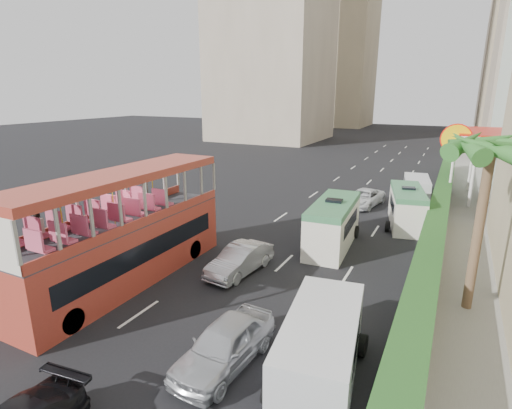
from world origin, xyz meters
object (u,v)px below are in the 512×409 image
Objects in this scene: car_silver_lane_b at (225,364)px; van_asset at (363,206)px; panel_van_far at (416,189)px; minibus_far at (407,207)px; shell_station at (502,168)px; car_silver_lane_a at (240,272)px; palm_tree at (478,230)px; double_decker_bus at (125,229)px; minibus_near at (333,224)px; panel_van_near at (321,348)px.

car_silver_lane_b is 0.95× the size of van_asset.
van_asset is 0.99× the size of panel_van_far.
shell_station is at bearing 45.56° from minibus_far.
van_asset is at bearing 94.16° from car_silver_lane_b.
car_silver_lane_a is 10.29m from palm_tree.
car_silver_lane_b is 17.45m from minibus_far.
shell_station is at bearing 11.18° from panel_van_far.
double_decker_bus is 2.47× the size of van_asset.
car_silver_lane_b is 0.73× the size of minibus_near.
minibus_near is at bearing 147.12° from palm_tree.
double_decker_bus is 2.16× the size of panel_van_near.
shell_station reaches higher than car_silver_lane_a.
double_decker_bus is 2.73× the size of car_silver_lane_a.
car_silver_lane_b is 24.26m from panel_van_far.
double_decker_bus reaches higher than minibus_far.
shell_station reaches higher than minibus_near.
car_silver_lane_a is 14.65m from van_asset.
minibus_near is 0.91× the size of palm_tree.
car_silver_lane_a is at bearing -90.82° from van_asset.
car_silver_lane_a is 0.69× the size of minibus_near.
car_silver_lane_a is at bearing 118.77° from car_silver_lane_b.
minibus_near reaches higher than car_silver_lane_b.
car_silver_lane_a is 0.95× the size of car_silver_lane_b.
car_silver_lane_a is 6.20m from minibus_near.
car_silver_lane_a is 18.97m from panel_van_far.
minibus_far is (10.29, 14.04, -1.33)m from double_decker_bus.
palm_tree is (6.71, -4.34, 2.09)m from minibus_near.
car_silver_lane_a is 0.50× the size of shell_station.
panel_van_near is at bearing -103.78° from shell_station.
van_asset is 15.49m from palm_tree.
car_silver_lane_b is 0.94× the size of panel_van_far.
car_silver_lane_b is 3.14m from panel_van_near.
car_silver_lane_b is 0.53× the size of shell_station.
panel_van_far is (-0.06, 6.94, -0.30)m from minibus_far.
double_decker_bus is at bearing -101.52° from van_asset.
minibus_near is at bearing -78.61° from van_asset.
car_silver_lane_b is at bearing -58.67° from car_silver_lane_a.
double_decker_bus reaches higher than minibus_near.
minibus_far reaches higher than car_silver_lane_b.
shell_station is (11.88, 19.95, 2.75)m from car_silver_lane_a.
double_decker_bus is 2.43× the size of panel_van_far.
panel_van_near is 26.06m from shell_station.
panel_van_near is 7.79m from palm_tree.
car_silver_lane_b is 27.71m from shell_station.
shell_station is (9.13, 5.57, 2.75)m from van_asset.
minibus_near is 1.07× the size of minibus_far.
car_silver_lane_a is at bearing -116.95° from panel_van_far.
double_decker_bus is at bearing 158.76° from panel_van_near.
palm_tree reaches higher than shell_station.
panel_van_far is (10.24, 20.98, -1.63)m from double_decker_bus.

